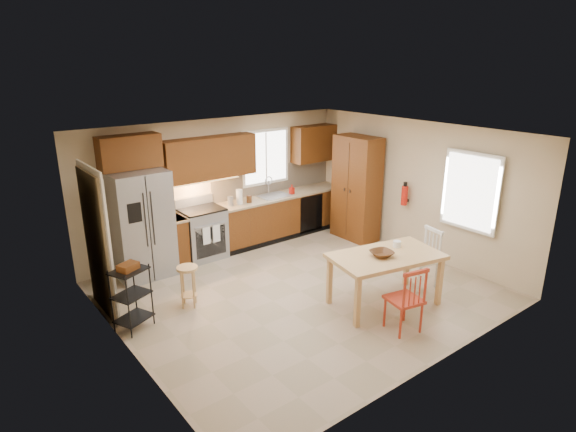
{
  "coord_description": "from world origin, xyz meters",
  "views": [
    {
      "loc": [
        -4.4,
        -5.36,
        3.55
      ],
      "look_at": [
        0.06,
        0.4,
        1.15
      ],
      "focal_mm": 30.0,
      "sensor_mm": 36.0,
      "label": 1
    }
  ],
  "objects_px": {
    "table_jar": "(397,245)",
    "dining_table": "(384,280)",
    "pantry": "(356,188)",
    "utility_cart": "(132,298)",
    "table_bowl": "(382,257)",
    "refrigerator": "(141,224)",
    "range_stove": "(203,234)",
    "soap_bottle": "(292,189)",
    "fire_extinguisher": "(404,196)",
    "bar_stool": "(188,287)",
    "chair_white": "(422,258)",
    "chair_red": "(404,298)"
  },
  "relations": [
    {
      "from": "pantry",
      "to": "table_jar",
      "type": "xyz_separation_m",
      "value": [
        -1.34,
        -2.18,
        -0.22
      ]
    },
    {
      "from": "refrigerator",
      "to": "bar_stool",
      "type": "bearing_deg",
      "value": -86.73
    },
    {
      "from": "range_stove",
      "to": "pantry",
      "type": "distance_m",
      "value": 3.19
    },
    {
      "from": "chair_red",
      "to": "table_jar",
      "type": "bearing_deg",
      "value": 58.71
    },
    {
      "from": "table_bowl",
      "to": "utility_cart",
      "type": "xyz_separation_m",
      "value": [
        -3.14,
        1.63,
        -0.34
      ]
    },
    {
      "from": "fire_extinguisher",
      "to": "dining_table",
      "type": "height_order",
      "value": "fire_extinguisher"
    },
    {
      "from": "range_stove",
      "to": "dining_table",
      "type": "xyz_separation_m",
      "value": [
        1.29,
        -3.27,
        -0.07
      ]
    },
    {
      "from": "range_stove",
      "to": "table_jar",
      "type": "relative_size",
      "value": 6.41
    },
    {
      "from": "soap_bottle",
      "to": "utility_cart",
      "type": "bearing_deg",
      "value": -158.7
    },
    {
      "from": "table_bowl",
      "to": "table_jar",
      "type": "distance_m",
      "value": 0.47
    },
    {
      "from": "soap_bottle",
      "to": "table_bowl",
      "type": "height_order",
      "value": "soap_bottle"
    },
    {
      "from": "fire_extinguisher",
      "to": "dining_table",
      "type": "bearing_deg",
      "value": -146.83
    },
    {
      "from": "range_stove",
      "to": "refrigerator",
      "type": "bearing_deg",
      "value": -177.01
    },
    {
      "from": "table_jar",
      "to": "range_stove",
      "type": "bearing_deg",
      "value": 117.42
    },
    {
      "from": "pantry",
      "to": "utility_cart",
      "type": "relative_size",
      "value": 2.29
    },
    {
      "from": "pantry",
      "to": "fire_extinguisher",
      "type": "bearing_deg",
      "value": -79.22
    },
    {
      "from": "chair_red",
      "to": "bar_stool",
      "type": "xyz_separation_m",
      "value": [
        -2.01,
        2.39,
        -0.16
      ]
    },
    {
      "from": "pantry",
      "to": "table_jar",
      "type": "height_order",
      "value": "pantry"
    },
    {
      "from": "fire_extinguisher",
      "to": "range_stove",
      "type": "bearing_deg",
      "value": 147.38
    },
    {
      "from": "table_bowl",
      "to": "table_jar",
      "type": "xyz_separation_m",
      "value": [
        0.46,
        0.1,
        0.03
      ]
    },
    {
      "from": "fire_extinguisher",
      "to": "dining_table",
      "type": "relative_size",
      "value": 0.22
    },
    {
      "from": "table_jar",
      "to": "utility_cart",
      "type": "height_order",
      "value": "utility_cart"
    },
    {
      "from": "soap_bottle",
      "to": "chair_red",
      "type": "relative_size",
      "value": 0.2
    },
    {
      "from": "table_bowl",
      "to": "chair_white",
      "type": "bearing_deg",
      "value": 2.72
    },
    {
      "from": "chair_red",
      "to": "range_stove",
      "type": "bearing_deg",
      "value": 115.34
    },
    {
      "from": "refrigerator",
      "to": "table_jar",
      "type": "distance_m",
      "value": 4.18
    },
    {
      "from": "dining_table",
      "to": "pantry",
      "type": "bearing_deg",
      "value": 65.38
    },
    {
      "from": "range_stove",
      "to": "chair_white",
      "type": "relative_size",
      "value": 0.97
    },
    {
      "from": "table_jar",
      "to": "dining_table",
      "type": "bearing_deg",
      "value": -164.05
    },
    {
      "from": "chair_white",
      "to": "bar_stool",
      "type": "height_order",
      "value": "chair_white"
    },
    {
      "from": "chair_red",
      "to": "utility_cart",
      "type": "bearing_deg",
      "value": 153.55
    },
    {
      "from": "pantry",
      "to": "table_bowl",
      "type": "height_order",
      "value": "pantry"
    },
    {
      "from": "range_stove",
      "to": "table_bowl",
      "type": "bearing_deg",
      "value": -70.03
    },
    {
      "from": "soap_bottle",
      "to": "dining_table",
      "type": "distance_m",
      "value": 3.33
    },
    {
      "from": "range_stove",
      "to": "soap_bottle",
      "type": "bearing_deg",
      "value": -2.4
    },
    {
      "from": "refrigerator",
      "to": "chair_red",
      "type": "xyz_separation_m",
      "value": [
        2.09,
        -3.86,
        -0.43
      ]
    },
    {
      "from": "refrigerator",
      "to": "pantry",
      "type": "bearing_deg",
      "value": -12.62
    },
    {
      "from": "fire_extinguisher",
      "to": "chair_red",
      "type": "xyz_separation_m",
      "value": [
        -2.24,
        -1.89,
        -0.62
      ]
    },
    {
      "from": "chair_red",
      "to": "chair_white",
      "type": "distance_m",
      "value": 1.48
    },
    {
      "from": "table_jar",
      "to": "bar_stool",
      "type": "height_order",
      "value": "table_jar"
    },
    {
      "from": "bar_stool",
      "to": "chair_white",
      "type": "bearing_deg",
      "value": -8.37
    },
    {
      "from": "pantry",
      "to": "chair_red",
      "type": "relative_size",
      "value": 2.21
    },
    {
      "from": "refrigerator",
      "to": "range_stove",
      "type": "height_order",
      "value": "refrigerator"
    },
    {
      "from": "refrigerator",
      "to": "utility_cart",
      "type": "bearing_deg",
      "value": -116.9
    },
    {
      "from": "soap_bottle",
      "to": "table_jar",
      "type": "relative_size",
      "value": 1.33
    },
    {
      "from": "bar_stool",
      "to": "dining_table",
      "type": "bearing_deg",
      "value": -17.74
    },
    {
      "from": "range_stove",
      "to": "pantry",
      "type": "height_order",
      "value": "pantry"
    },
    {
      "from": "dining_table",
      "to": "utility_cart",
      "type": "relative_size",
      "value": 1.77
    },
    {
      "from": "fire_extinguisher",
      "to": "chair_white",
      "type": "xyz_separation_m",
      "value": [
        -0.94,
        -1.19,
        -0.62
      ]
    },
    {
      "from": "utility_cart",
      "to": "range_stove",
      "type": "bearing_deg",
      "value": 16.55
    }
  ]
}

